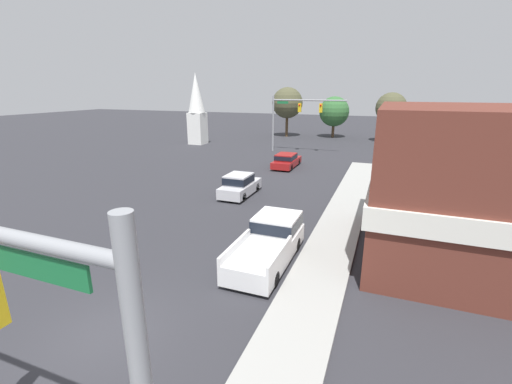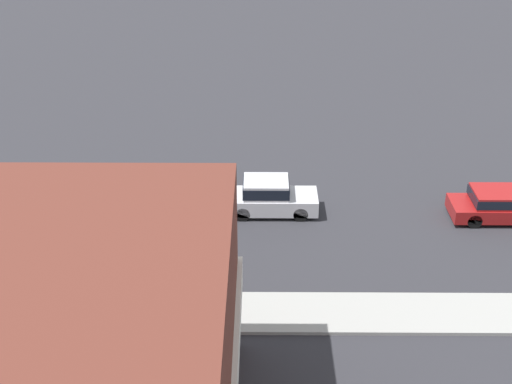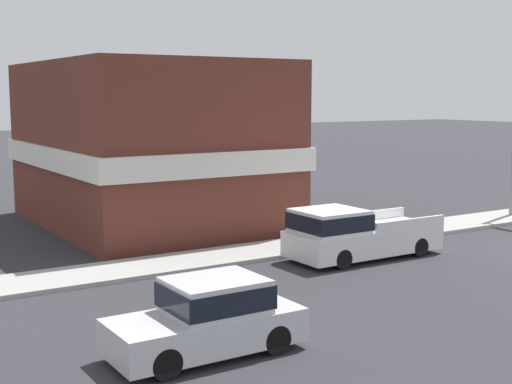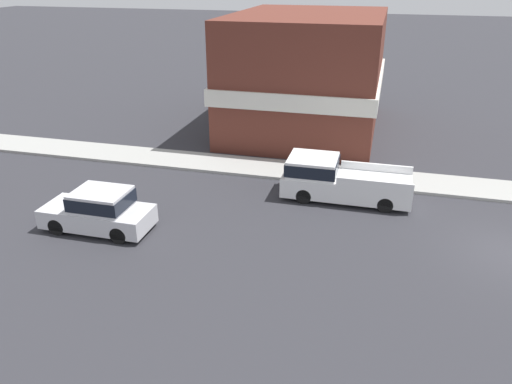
% 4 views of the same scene
% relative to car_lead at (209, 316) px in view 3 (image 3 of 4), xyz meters
% --- Properties ---
extents(sidewalk_curb, '(2.40, 60.00, 0.14)m').
position_rel_car_lead_xyz_m(sidewalk_curb, '(7.74, -15.21, -0.78)').
color(sidewalk_curb, '#9E9E99').
rests_on(sidewalk_curb, ground).
extents(car_lead, '(1.80, 4.22, 1.65)m').
position_rel_car_lead_xyz_m(car_lead, '(0.00, 0.00, 0.00)').
color(car_lead, black).
rests_on(car_lead, ground).
extents(pickup_truck_parked, '(2.11, 5.53, 1.80)m').
position_rel_car_lead_xyz_m(pickup_truck_parked, '(5.28, -8.44, 0.04)').
color(pickup_truck_parked, black).
rests_on(pickup_truck_parked, ground).
extents(corner_brick_building, '(12.23, 8.91, 6.92)m').
position_rel_car_lead_xyz_m(corner_brick_building, '(15.40, -5.44, 2.56)').
color(corner_brick_building, brown).
rests_on(corner_brick_building, ground).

